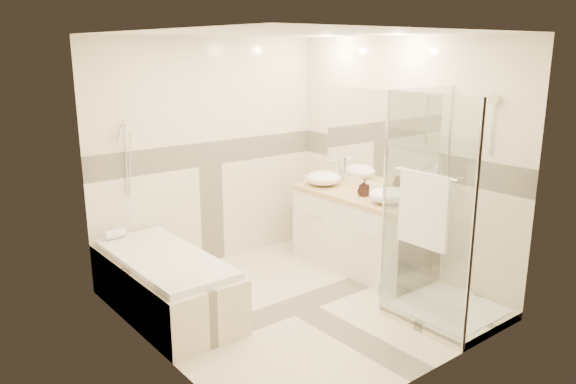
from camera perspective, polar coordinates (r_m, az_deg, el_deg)
room at (r=5.07m, az=1.28°, el=1.67°), size 2.82×3.02×2.52m
bathtub at (r=5.32m, az=-12.39°, el=-8.83°), size 0.75×1.70×0.56m
vanity at (r=6.21m, az=7.14°, el=-4.01°), size 0.58×1.62×0.85m
shower_enclosure at (r=5.20m, az=14.98°, el=-7.20°), size 0.96×0.93×2.04m
vessel_sink_near at (r=6.44m, az=3.64°, el=1.43°), size 0.41×0.41×0.17m
vessel_sink_far at (r=5.77m, az=10.24°, el=-0.33°), size 0.41×0.41×0.16m
faucet_near at (r=6.56m, az=5.04°, el=2.39°), size 0.12×0.03×0.28m
faucet_far at (r=5.91m, az=11.65°, el=0.85°), size 0.12×0.03×0.30m
amenity_bottle_a at (r=5.99m, az=7.74°, el=0.44°), size 0.10×0.10×0.18m
amenity_bottle_b at (r=6.02m, az=7.54°, el=0.27°), size 0.13×0.13×0.14m
folded_towels at (r=6.54m, az=2.91°, el=1.27°), size 0.17×0.27×0.08m
rolled_towel at (r=5.78m, az=-17.14°, el=-4.10°), size 0.20×0.09×0.09m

